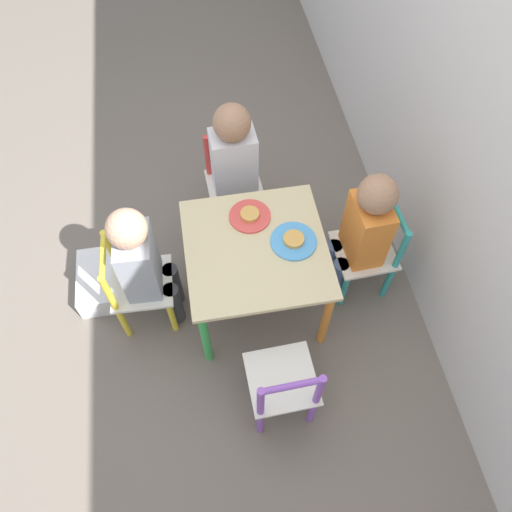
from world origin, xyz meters
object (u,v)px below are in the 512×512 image
kids_table (256,256)px  plate_left (250,216)px  chair_teal (368,251)px  storage_bin (98,282)px  child_left (235,164)px  chair_yellow (137,285)px  chair_red (234,184)px  child_back (363,229)px  child_front (143,261)px  chair_purple (283,386)px  plate_back (294,241)px

kids_table → plate_left: bearing=180.0°
chair_teal → storage_bin: chair_teal is taller
child_left → chair_yellow: bearing=-141.3°
kids_table → chair_red: size_ratio=1.14×
child_back → child_front: size_ratio=1.01×
chair_purple → child_left: size_ratio=0.66×
child_back → kids_table: bearing=-90.0°
chair_red → child_back: size_ratio=0.69×
plate_left → kids_table: bearing=-0.0°
kids_table → chair_red: 0.53m
chair_purple → plate_back: (-0.52, 0.14, 0.21)m
chair_yellow → storage_bin: size_ratio=1.63×
chair_teal → chair_purple: bearing=-45.4°
child_back → plate_left: bearing=-109.0°
chair_yellow → storage_bin: (-0.16, -0.21, -0.18)m
child_left → storage_bin: size_ratio=2.45×
child_front → plate_left: 0.48m
plate_left → chair_purple: bearing=1.4°
kids_table → child_front: size_ratio=0.79×
child_left → plate_left: bearing=-88.7°
child_back → plate_back: child_back is taller
child_back → plate_left: (-0.13, -0.46, 0.02)m
chair_red → child_front: child_front is taller
kids_table → chair_purple: size_ratio=1.14×
chair_teal → child_back: child_back is taller
child_left → plate_left: (0.30, 0.02, 0.00)m
chair_teal → plate_back: bearing=-88.9°
chair_red → child_left: (0.06, 0.00, 0.21)m
chair_red → plate_back: bearing=-73.6°
child_back → child_front: bearing=-92.5°
chair_teal → child_left: child_left is taller
chair_red → chair_teal: size_ratio=1.00×
kids_table → plate_back: size_ratio=3.04×
chair_red → child_left: size_ratio=0.66×
child_back → plate_left: child_back is taller
chair_teal → child_front: 0.99m
chair_purple → plate_left: 0.70m
chair_teal → child_back: size_ratio=0.69×
chair_teal → storage_bin: size_ratio=1.63×
chair_yellow → plate_left: bearing=-73.2°
chair_yellow → chair_purple: (0.54, 0.53, 0.00)m
kids_table → child_back: size_ratio=0.78×
chair_red → chair_yellow: (0.49, -0.49, 0.00)m
chair_teal → chair_purple: 0.74m
child_left → storage_bin: (0.27, -0.71, -0.39)m
kids_table → storage_bin: kids_table is taller
child_back → storage_bin: 1.26m
child_left → plate_back: (0.46, 0.18, 0.00)m
kids_table → chair_purple: 0.53m
chair_teal → storage_bin: 1.27m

